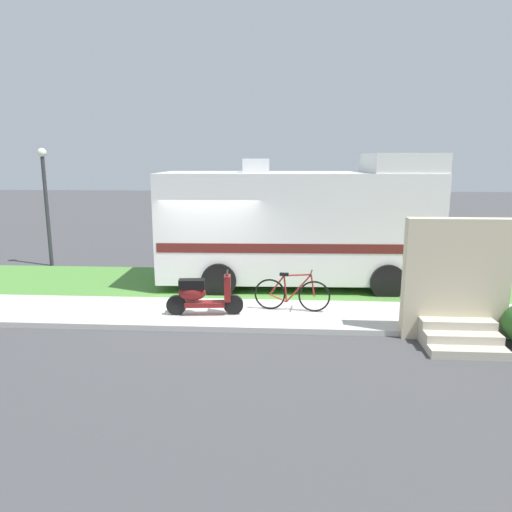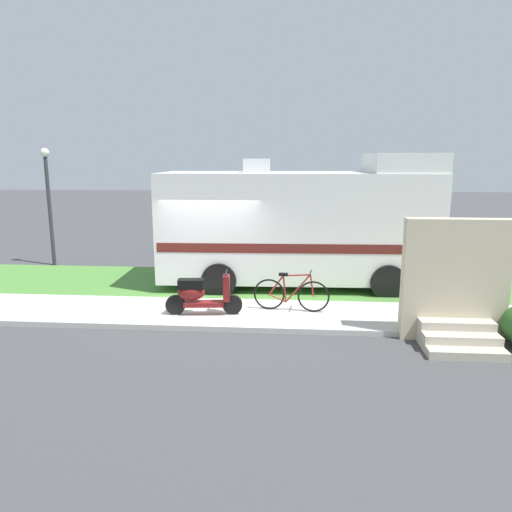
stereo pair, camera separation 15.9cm
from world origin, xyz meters
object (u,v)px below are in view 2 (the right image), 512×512
Objects in this scene: bottle_green at (433,317)px; pickup_truck_near at (294,230)px; bicycle at (291,294)px; street_lamp_post at (48,194)px; motorhome_rv at (301,224)px; scooter at (201,294)px.

pickup_truck_near is at bearing 111.46° from bottle_green.
bicycle is 9.36m from street_lamp_post.
motorhome_rv is at bearing -87.69° from pickup_truck_near.
bicycle is at bearing -95.08° from motorhome_rv.
street_lamp_post is at bearing 149.78° from bicycle.
bottle_green is (2.74, -3.21, -1.49)m from motorhome_rv.
street_lamp_post is (-10.90, 5.23, 2.11)m from bottle_green.
motorhome_rv is at bearing 84.92° from bicycle.
scooter is 7.98m from street_lamp_post.
scooter is (-2.21, -3.00, -1.16)m from motorhome_rv.
bicycle is at bearing 11.58° from scooter.
pickup_truck_near reaches higher than bottle_green.
scooter reaches higher than bicycle.
pickup_truck_near is at bearing 89.48° from bicycle.
bicycle reaches higher than bottle_green.
bottle_green is at bearing -68.54° from pickup_truck_near.
pickup_truck_near reaches higher than bicycle.
motorhome_rv reaches higher than bicycle.
street_lamp_post reaches higher than scooter.
scooter is 7.50m from pickup_truck_near.
bicycle is at bearing -30.22° from street_lamp_post.
bicycle is 0.31× the size of pickup_truck_near.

